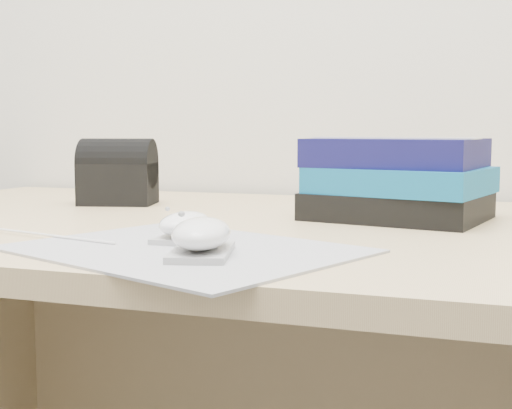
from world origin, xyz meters
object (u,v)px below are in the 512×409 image
(desk, at_px, (335,374))
(mouse_rear, at_px, (185,226))
(mouse_front, at_px, (201,237))
(book_stack, at_px, (398,179))
(pouch, at_px, (118,173))

(desk, bearing_deg, mouse_rear, -113.96)
(mouse_front, xyz_separation_m, book_stack, (0.15, 0.39, 0.04))
(desk, height_order, mouse_front, mouse_front)
(mouse_front, bearing_deg, mouse_rear, 123.98)
(mouse_front, relative_size, pouch, 0.84)
(desk, height_order, book_stack, book_stack)
(desk, bearing_deg, pouch, 169.57)
(desk, xyz_separation_m, mouse_front, (-0.06, -0.36, 0.26))
(desk, height_order, mouse_rear, mouse_rear)
(mouse_rear, distance_m, pouch, 0.45)
(mouse_front, height_order, book_stack, book_stack)
(mouse_front, bearing_deg, desk, 80.19)
(mouse_rear, relative_size, mouse_front, 0.78)
(book_stack, bearing_deg, mouse_rear, -124.13)
(mouse_rear, bearing_deg, mouse_front, -56.02)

